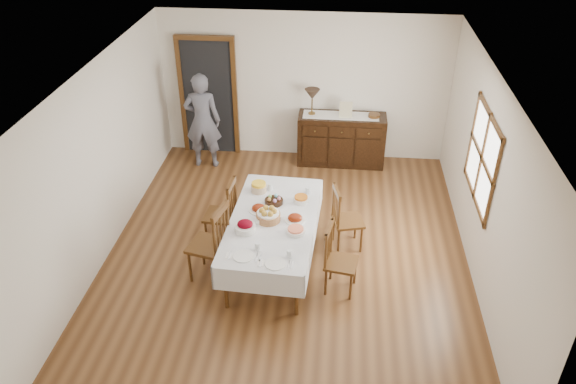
# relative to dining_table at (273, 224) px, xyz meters

# --- Properties ---
(ground) EXTENTS (6.00, 6.00, 0.00)m
(ground) POSITION_rel_dining_table_xyz_m (0.16, 0.25, -0.66)
(ground) COLOR brown
(room_shell) EXTENTS (5.02, 6.02, 2.65)m
(room_shell) POSITION_rel_dining_table_xyz_m (0.02, 0.67, 0.98)
(room_shell) COLOR white
(room_shell) RESTS_ON ground
(dining_table) EXTENTS (1.21, 2.22, 0.75)m
(dining_table) POSITION_rel_dining_table_xyz_m (0.00, 0.00, 0.00)
(dining_table) COLOR silver
(dining_table) RESTS_ON ground
(chair_left_near) EXTENTS (0.56, 0.56, 1.11)m
(chair_left_near) POSITION_rel_dining_table_xyz_m (-0.76, -0.34, -0.09)
(chair_left_near) COLOR #4D2E13
(chair_left_near) RESTS_ON ground
(chair_left_far) EXTENTS (0.45, 0.45, 1.01)m
(chair_left_far) POSITION_rel_dining_table_xyz_m (-0.76, 0.43, -0.15)
(chair_left_far) COLOR #4D2E13
(chair_left_far) RESTS_ON ground
(chair_right_near) EXTENTS (0.46, 0.46, 0.95)m
(chair_right_near) POSITION_rel_dining_table_xyz_m (0.87, -0.42, -0.18)
(chair_right_near) COLOR #4D2E13
(chair_right_near) RESTS_ON ground
(chair_right_far) EXTENTS (0.49, 0.49, 0.97)m
(chair_right_far) POSITION_rel_dining_table_xyz_m (0.94, 0.48, -0.17)
(chair_right_far) COLOR #4D2E13
(chair_right_far) RESTS_ON ground
(sideboard) EXTENTS (1.52, 0.55, 0.91)m
(sideboard) POSITION_rel_dining_table_xyz_m (0.85, 2.97, -0.20)
(sideboard) COLOR black
(sideboard) RESTS_ON ground
(person) EXTENTS (0.59, 0.39, 1.82)m
(person) POSITION_rel_dining_table_xyz_m (-1.54, 2.66, 0.25)
(person) COLOR #585865
(person) RESTS_ON ground
(bread_basket) EXTENTS (0.32, 0.32, 0.18)m
(bread_basket) POSITION_rel_dining_table_xyz_m (-0.06, -0.04, 0.16)
(bread_basket) COLOR #986339
(bread_basket) RESTS_ON dining_table
(egg_basket) EXTENTS (0.26, 0.26, 0.11)m
(egg_basket) POSITION_rel_dining_table_xyz_m (-0.03, 0.37, 0.13)
(egg_basket) COLOR black
(egg_basket) RESTS_ON dining_table
(ham_platter_a) EXTENTS (0.27, 0.27, 0.11)m
(ham_platter_a) POSITION_rel_dining_table_xyz_m (-0.21, 0.17, 0.12)
(ham_platter_a) COLOR white
(ham_platter_a) RESTS_ON dining_table
(ham_platter_b) EXTENTS (0.27, 0.27, 0.11)m
(ham_platter_b) POSITION_rel_dining_table_xyz_m (0.29, -0.01, 0.12)
(ham_platter_b) COLOR white
(ham_platter_b) RESTS_ON dining_table
(beet_bowl) EXTENTS (0.27, 0.27, 0.16)m
(beet_bowl) POSITION_rel_dining_table_xyz_m (-0.32, -0.30, 0.16)
(beet_bowl) COLOR white
(beet_bowl) RESTS_ON dining_table
(carrot_bowl) EXTENTS (0.21, 0.21, 0.09)m
(carrot_bowl) POSITION_rel_dining_table_xyz_m (0.33, 0.43, 0.13)
(carrot_bowl) COLOR white
(carrot_bowl) RESTS_ON dining_table
(pineapple_bowl) EXTENTS (0.22, 0.22, 0.14)m
(pineapple_bowl) POSITION_rel_dining_table_xyz_m (-0.28, 0.65, 0.16)
(pineapple_bowl) COLOR tan
(pineapple_bowl) RESTS_ON dining_table
(casserole_dish) EXTENTS (0.25, 0.25, 0.07)m
(casserole_dish) POSITION_rel_dining_table_xyz_m (0.32, -0.28, 0.12)
(casserole_dish) COLOR white
(casserole_dish) RESTS_ON dining_table
(butter_dish) EXTENTS (0.14, 0.10, 0.07)m
(butter_dish) POSITION_rel_dining_table_xyz_m (-0.14, -0.12, 0.12)
(butter_dish) COLOR white
(butter_dish) RESTS_ON dining_table
(setting_left) EXTENTS (0.42, 0.31, 0.10)m
(setting_left) POSITION_rel_dining_table_xyz_m (-0.21, -0.77, 0.11)
(setting_left) COLOR white
(setting_left) RESTS_ON dining_table
(setting_right) EXTENTS (0.42, 0.31, 0.10)m
(setting_right) POSITION_rel_dining_table_xyz_m (0.18, -0.87, 0.11)
(setting_right) COLOR white
(setting_right) RESTS_ON dining_table
(glass_far_a) EXTENTS (0.07, 0.07, 0.10)m
(glass_far_a) POSITION_rel_dining_table_xyz_m (-0.13, 0.71, 0.14)
(glass_far_a) COLOR white
(glass_far_a) RESTS_ON dining_table
(glass_far_b) EXTENTS (0.07, 0.07, 0.09)m
(glass_far_b) POSITION_rel_dining_table_xyz_m (0.41, 0.67, 0.14)
(glass_far_b) COLOR white
(glass_far_b) RESTS_ON dining_table
(runner) EXTENTS (1.30, 0.35, 0.01)m
(runner) POSITION_rel_dining_table_xyz_m (0.82, 2.97, 0.26)
(runner) COLOR white
(runner) RESTS_ON sideboard
(table_lamp) EXTENTS (0.26, 0.26, 0.46)m
(table_lamp) POSITION_rel_dining_table_xyz_m (0.32, 2.98, 0.61)
(table_lamp) COLOR brown
(table_lamp) RESTS_ON sideboard
(picture_frame) EXTENTS (0.22, 0.08, 0.28)m
(picture_frame) POSITION_rel_dining_table_xyz_m (0.90, 2.90, 0.40)
(picture_frame) COLOR #C5BB92
(picture_frame) RESTS_ON sideboard
(deco_bowl) EXTENTS (0.20, 0.20, 0.06)m
(deco_bowl) POSITION_rel_dining_table_xyz_m (1.39, 2.96, 0.29)
(deco_bowl) COLOR #4D2E13
(deco_bowl) RESTS_ON sideboard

